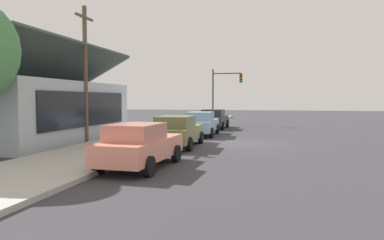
{
  "coord_description": "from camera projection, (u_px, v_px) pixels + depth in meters",
  "views": [
    {
      "loc": [
        -20.03,
        -1.94,
        2.44
      ],
      "look_at": [
        2.43,
        3.07,
        1.11
      ],
      "focal_mm": 34.21,
      "sensor_mm": 36.0,
      "label": 1
    }
  ],
  "objects": [
    {
      "name": "storefront_building",
      "position": [
        29.0,
        109.0,
        21.27
      ],
      "size": [
        11.97,
        7.84,
        5.54
      ],
      "color": "#ADBCC6",
      "rests_on": "ground"
    },
    {
      "name": "utility_pole_wooden",
      "position": [
        85.0,
        72.0,
        20.11
      ],
      "size": [
        1.8,
        0.24,
        7.5
      ],
      "color": "brown",
      "rests_on": "ground"
    },
    {
      "name": "car_olive",
      "position": [
        177.0,
        131.0,
        18.58
      ],
      "size": [
        4.81,
        2.12,
        1.59
      ],
      "rotation": [
        0.0,
        0.0,
        0.02
      ],
      "color": "olive",
      "rests_on": "ground"
    },
    {
      "name": "car_skyblue",
      "position": [
        201.0,
        123.0,
        24.27
      ],
      "size": [
        4.77,
        2.06,
        1.59
      ],
      "rotation": [
        0.0,
        0.0,
        0.02
      ],
      "color": "#8CB7E0",
      "rests_on": "ground"
    },
    {
      "name": "sidewalk_curb",
      "position": [
        141.0,
        139.0,
        21.29
      ],
      "size": [
        60.0,
        4.2,
        0.16
      ],
      "primitive_type": "cube",
      "color": "#B2AFA8",
      "rests_on": "ground"
    },
    {
      "name": "ground_plane",
      "position": [
        237.0,
        143.0,
        20.08
      ],
      "size": [
        120.0,
        120.0,
        0.0
      ],
      "primitive_type": "plane",
      "color": "#38383D"
    },
    {
      "name": "traffic_light_main",
      "position": [
        224.0,
        88.0,
        33.88
      ],
      "size": [
        0.37,
        2.79,
        5.2
      ],
      "color": "#383833",
      "rests_on": "ground"
    },
    {
      "name": "car_charcoal",
      "position": [
        214.0,
        119.0,
        30.07
      ],
      "size": [
        4.75,
        2.06,
        1.59
      ],
      "rotation": [
        0.0,
        0.0,
        -0.0
      ],
      "color": "#2D3035",
      "rests_on": "ground"
    },
    {
      "name": "fire_hydrant_red",
      "position": [
        171.0,
        130.0,
        22.54
      ],
      "size": [
        0.22,
        0.22,
        0.71
      ],
      "color": "red",
      "rests_on": "sidewalk_curb"
    },
    {
      "name": "car_coral",
      "position": [
        140.0,
        145.0,
        12.85
      ],
      "size": [
        4.57,
        2.12,
        1.59
      ],
      "rotation": [
        0.0,
        0.0,
        -0.05
      ],
      "color": "#EA8C75",
      "rests_on": "ground"
    }
  ]
}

